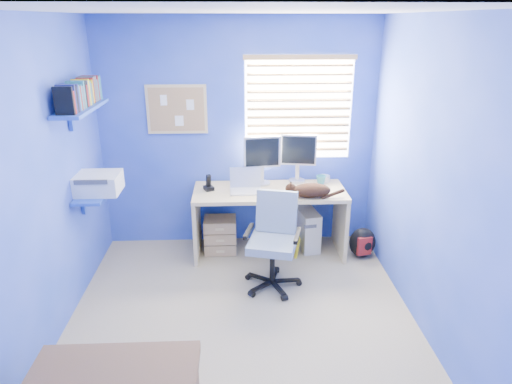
{
  "coord_description": "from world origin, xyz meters",
  "views": [
    {
      "loc": [
        -0.03,
        -3.29,
        2.44
      ],
      "look_at": [
        0.15,
        0.65,
        0.95
      ],
      "focal_mm": 32.0,
      "sensor_mm": 36.0,
      "label": 1
    }
  ],
  "objects_px": {
    "laptop": "(246,182)",
    "office_chair": "(273,253)",
    "desk": "(269,222)",
    "cat": "(311,190)",
    "tower_pc": "(307,229)"
  },
  "relations": [
    {
      "from": "laptop",
      "to": "office_chair",
      "type": "relative_size",
      "value": 0.36
    },
    {
      "from": "desk",
      "to": "office_chair",
      "type": "distance_m",
      "value": 0.66
    },
    {
      "from": "desk",
      "to": "cat",
      "type": "distance_m",
      "value": 0.64
    },
    {
      "from": "laptop",
      "to": "cat",
      "type": "relative_size",
      "value": 0.83
    },
    {
      "from": "laptop",
      "to": "office_chair",
      "type": "height_order",
      "value": "laptop"
    },
    {
      "from": "desk",
      "to": "cat",
      "type": "xyz_separation_m",
      "value": [
        0.41,
        -0.22,
        0.44
      ]
    },
    {
      "from": "cat",
      "to": "tower_pc",
      "type": "height_order",
      "value": "cat"
    },
    {
      "from": "laptop",
      "to": "tower_pc",
      "type": "distance_m",
      "value": 0.94
    },
    {
      "from": "desk",
      "to": "laptop",
      "type": "distance_m",
      "value": 0.54
    },
    {
      "from": "laptop",
      "to": "tower_pc",
      "type": "xyz_separation_m",
      "value": [
        0.69,
        0.15,
        -0.62
      ]
    },
    {
      "from": "laptop",
      "to": "office_chair",
      "type": "bearing_deg",
      "value": -69.75
    },
    {
      "from": "tower_pc",
      "to": "desk",
      "type": "bearing_deg",
      "value": -176.33
    },
    {
      "from": "desk",
      "to": "tower_pc",
      "type": "distance_m",
      "value": 0.47
    },
    {
      "from": "desk",
      "to": "tower_pc",
      "type": "bearing_deg",
      "value": 14.0
    },
    {
      "from": "laptop",
      "to": "cat",
      "type": "distance_m",
      "value": 0.69
    }
  ]
}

